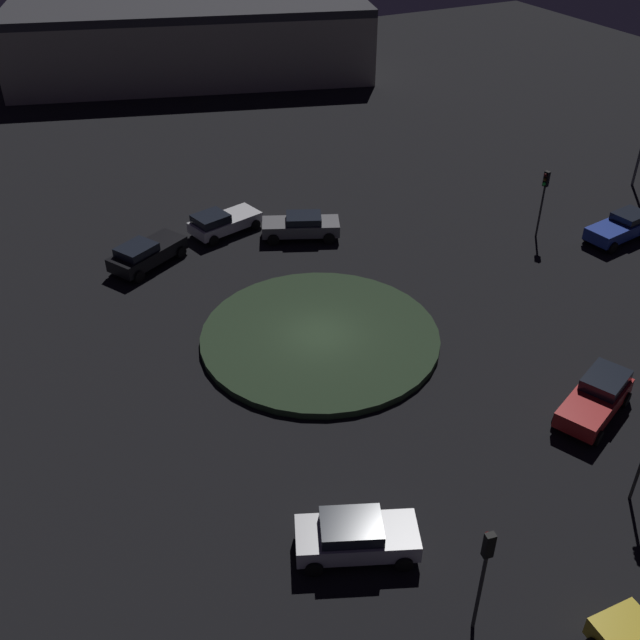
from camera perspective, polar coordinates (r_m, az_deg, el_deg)
name	(u,v)px	position (r m, az deg, el deg)	size (l,w,h in m)	color
ground_plane	(320,339)	(35.48, 0.00, -1.52)	(117.91, 117.91, 0.00)	black
roundabout_island	(320,337)	(35.38, 0.00, -1.30)	(11.50, 11.50, 0.34)	#263823
car_blue	(620,227)	(47.20, 22.22, 6.67)	(4.34, 2.50, 1.51)	#1E38A5
car_black	(146,253)	(42.14, -13.34, 5.07)	(4.85, 3.81, 1.52)	black
car_white	(222,222)	(44.89, -7.59, 7.56)	(4.60, 2.98, 1.45)	white
car_red	(596,398)	(32.95, 20.64, -5.67)	(4.56, 3.32, 1.54)	red
car_silver	(356,536)	(25.92, 2.78, -16.38)	(4.51, 3.19, 1.48)	silver
car_grey	(301,226)	(44.00, -1.46, 7.33)	(4.88, 3.42, 1.47)	slate
traffic_light_west	(544,191)	(45.02, 16.97, 9.54)	(0.38, 0.34, 4.16)	#2D2D2D
traffic_light_north	(485,563)	(22.84, 12.65, -17.88)	(0.33, 0.37, 4.33)	#2D2D2D
store_building	(191,42)	(74.69, -9.95, 20.48)	(34.85, 20.00, 6.75)	#ADA893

